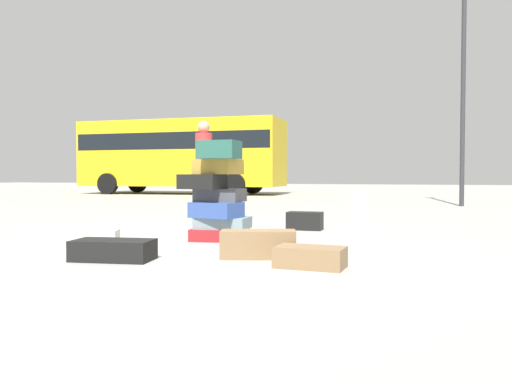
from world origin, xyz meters
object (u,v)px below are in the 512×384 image
at_px(suitcase_black_foreground_far, 113,250).
at_px(person_bearded_onlooker, 204,161).
at_px(suitcase_brown_white_trunk, 310,257).
at_px(suitcase_black_right_side, 305,221).
at_px(parked_bus, 181,152).
at_px(suitcase_tower, 217,198).
at_px(suitcase_cream_upright_blue, 359,216).
at_px(suitcase_cream_behind_tower, 95,237).
at_px(suitcase_brown_foreground_near, 258,244).
at_px(lamp_post, 464,30).

relative_size(suitcase_black_foreground_far, person_bearded_onlooker, 0.43).
bearing_deg(suitcase_brown_white_trunk, suitcase_black_right_side, 106.79).
height_order(suitcase_black_foreground_far, parked_bus, parked_bus).
relative_size(person_bearded_onlooker, parked_bus, 0.20).
height_order(suitcase_tower, suitcase_cream_upright_blue, suitcase_tower).
distance_m(suitcase_black_foreground_far, parked_bus, 17.54).
relative_size(suitcase_cream_behind_tower, person_bearded_onlooker, 0.30).
relative_size(suitcase_brown_white_trunk, person_bearded_onlooker, 0.34).
relative_size(suitcase_cream_upright_blue, suitcase_brown_foreground_near, 0.86).
relative_size(suitcase_tower, parked_bus, 0.14).
xyz_separation_m(suitcase_tower, person_bearded_onlooker, (-1.25, 2.43, 0.53)).
bearing_deg(suitcase_brown_white_trunk, person_bearded_onlooker, 128.55).
bearing_deg(suitcase_brown_white_trunk, suitcase_black_foreground_far, -170.26).
bearing_deg(suitcase_cream_upright_blue, person_bearded_onlooker, 138.64).
height_order(suitcase_brown_white_trunk, lamp_post, lamp_post).
relative_size(suitcase_brown_foreground_near, suitcase_black_right_side, 1.43).
height_order(suitcase_black_foreground_far, lamp_post, lamp_post).
height_order(suitcase_brown_white_trunk, suitcase_black_right_side, suitcase_black_right_side).
relative_size(suitcase_tower, lamp_post, 0.17).
relative_size(suitcase_cream_behind_tower, suitcase_black_right_side, 1.02).
xyz_separation_m(suitcase_cream_upright_blue, parked_bus, (-9.22, 13.86, 1.51)).
height_order(suitcase_brown_white_trunk, suitcase_black_foreground_far, suitcase_black_foreground_far).
bearing_deg(suitcase_brown_foreground_near, suitcase_cream_behind_tower, 152.79).
bearing_deg(parked_bus, suitcase_brown_white_trunk, -61.54).
relative_size(suitcase_cream_upright_blue, lamp_post, 0.09).
relative_size(person_bearded_onlooker, lamp_post, 0.25).
relative_size(suitcase_tower, suitcase_brown_white_trunk, 2.04).
bearing_deg(suitcase_brown_foreground_near, lamp_post, 58.30).
height_order(suitcase_brown_white_trunk, person_bearded_onlooker, person_bearded_onlooker).
bearing_deg(suitcase_brown_white_trunk, lamp_post, 82.40).
height_order(suitcase_brown_white_trunk, suitcase_brown_foreground_near, suitcase_brown_foreground_near).
distance_m(suitcase_black_foreground_far, suitcase_black_right_side, 3.47).
bearing_deg(suitcase_black_right_side, suitcase_cream_upright_blue, -52.38).
xyz_separation_m(suitcase_black_foreground_far, parked_bus, (-7.11, 15.94, 1.73)).
xyz_separation_m(suitcase_brown_white_trunk, parked_bus, (-9.01, 15.73, 1.74)).
distance_m(suitcase_tower, suitcase_black_right_side, 1.80).
bearing_deg(suitcase_black_foreground_far, suitcase_black_right_side, 61.95).
bearing_deg(lamp_post, suitcase_black_right_side, -111.07).
distance_m(suitcase_brown_foreground_near, lamp_post, 10.99).
height_order(person_bearded_onlooker, parked_bus, parked_bus).
bearing_deg(suitcase_cream_behind_tower, suitcase_black_foreground_far, -67.94).
bearing_deg(suitcase_black_foreground_far, suitcase_cream_behind_tower, 124.25).
bearing_deg(suitcase_brown_white_trunk, suitcase_brown_foreground_near, 152.57).
bearing_deg(person_bearded_onlooker, parked_bus, 174.51).
relative_size(suitcase_brown_foreground_near, parked_bus, 0.08).
relative_size(suitcase_black_right_side, parked_bus, 0.06).
bearing_deg(suitcase_cream_upright_blue, suitcase_black_right_side, 121.59).
bearing_deg(person_bearded_onlooker, suitcase_black_right_side, 33.60).
distance_m(suitcase_brown_white_trunk, person_bearded_onlooker, 4.90).
xyz_separation_m(suitcase_cream_behind_tower, person_bearded_onlooker, (0.03, 3.17, 0.99)).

